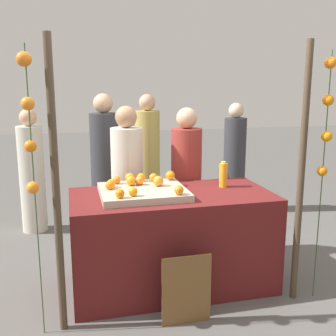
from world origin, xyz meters
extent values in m
plane|color=#565451|center=(0.00, 0.00, 0.00)|extent=(24.00, 24.00, 0.00)
cube|color=#5B1919|center=(0.00, 0.00, 0.43)|extent=(1.76, 0.86, 0.86)
cube|color=#B2AD99|center=(-0.26, 0.01, 0.89)|extent=(0.73, 0.64, 0.06)
sphere|color=orange|center=(0.05, 0.26, 0.96)|extent=(0.09, 0.09, 0.09)
sphere|color=orange|center=(-0.01, -0.25, 0.96)|extent=(0.08, 0.08, 0.08)
sphere|color=orange|center=(-0.49, -0.24, 0.96)|extent=(0.07, 0.07, 0.07)
sphere|color=orange|center=(-0.11, 0.07, 0.97)|extent=(0.09, 0.09, 0.09)
sphere|color=orange|center=(-0.46, 0.24, 0.96)|extent=(0.07, 0.07, 0.07)
sphere|color=orange|center=(-0.22, 0.27, 0.96)|extent=(0.08, 0.08, 0.08)
sphere|color=orange|center=(-0.33, 0.25, 0.97)|extent=(0.09, 0.09, 0.09)
sphere|color=orange|center=(-0.38, -0.20, 0.96)|extent=(0.07, 0.07, 0.07)
sphere|color=orange|center=(-0.54, 0.05, 0.96)|extent=(0.07, 0.07, 0.07)
sphere|color=orange|center=(-0.26, 0.15, 0.96)|extent=(0.08, 0.08, 0.08)
sphere|color=orange|center=(-0.11, 0.25, 0.96)|extent=(0.07, 0.07, 0.07)
sphere|color=orange|center=(-0.52, 0.11, 0.96)|extent=(0.07, 0.07, 0.07)
sphere|color=orange|center=(-0.34, 0.14, 0.96)|extent=(0.08, 0.08, 0.08)
cylinder|color=orange|center=(0.52, 0.12, 0.97)|extent=(0.08, 0.08, 0.22)
cylinder|color=yellow|center=(0.52, 0.12, 1.09)|extent=(0.04, 0.04, 0.02)
cube|color=brown|center=(-0.05, -0.63, 0.27)|extent=(0.39, 0.01, 0.56)
cube|color=black|center=(-0.05, -0.61, 0.27)|extent=(0.36, 0.02, 0.54)
cylinder|color=beige|center=(-0.30, 0.64, 0.69)|extent=(0.32, 0.32, 1.38)
sphere|color=#A87A59|center=(-0.30, 0.64, 1.49)|extent=(0.22, 0.22, 0.22)
cylinder|color=maroon|center=(0.31, 0.61, 0.68)|extent=(0.31, 0.31, 1.36)
sphere|color=tan|center=(0.31, 0.61, 1.47)|extent=(0.21, 0.21, 0.21)
cylinder|color=#333338|center=(-0.45, 1.49, 0.73)|extent=(0.34, 0.34, 1.46)
sphere|color=tan|center=(-0.45, 1.49, 1.58)|extent=(0.23, 0.23, 0.23)
cylinder|color=tan|center=(0.20, 2.13, 0.72)|extent=(0.33, 0.33, 1.44)
sphere|color=tan|center=(0.20, 2.13, 1.55)|extent=(0.22, 0.22, 0.22)
cylinder|color=beige|center=(-1.32, 1.76, 0.65)|extent=(0.30, 0.30, 1.31)
sphere|color=tan|center=(-1.32, 1.76, 1.41)|extent=(0.20, 0.20, 0.20)
cylinder|color=#333338|center=(1.41, 1.93, 0.67)|extent=(0.31, 0.31, 1.33)
sphere|color=beige|center=(1.41, 1.93, 1.44)|extent=(0.21, 0.21, 0.21)
cylinder|color=#473828|center=(-0.96, -0.47, 1.07)|extent=(0.06, 0.06, 2.14)
cylinder|color=#473828|center=(0.96, -0.47, 1.07)|extent=(0.06, 0.06, 2.14)
cylinder|color=#2D4C23|center=(-1.10, -0.49, 1.03)|extent=(0.01, 0.01, 2.06)
sphere|color=orange|center=(-1.11, -0.49, 1.96)|extent=(0.10, 0.10, 0.10)
sphere|color=orange|center=(-1.11, -0.49, 1.68)|extent=(0.09, 0.09, 0.09)
sphere|color=orange|center=(-1.11, -0.49, 1.40)|extent=(0.08, 0.08, 0.08)
sphere|color=orange|center=(-1.11, -0.50, 1.11)|extent=(0.08, 0.08, 0.08)
cylinder|color=#2D4C23|center=(1.14, -0.50, 1.03)|extent=(0.01, 0.01, 2.06)
sphere|color=orange|center=(1.13, -0.49, 1.96)|extent=(0.09, 0.09, 0.09)
sphere|color=orange|center=(1.14, -0.50, 1.68)|extent=(0.09, 0.09, 0.09)
sphere|color=orange|center=(1.15, -0.50, 1.40)|extent=(0.09, 0.09, 0.09)
sphere|color=orange|center=(1.13, -0.50, 1.11)|extent=(0.08, 0.08, 0.08)
camera|label=1|loc=(-0.86, -3.34, 1.82)|focal=43.54mm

